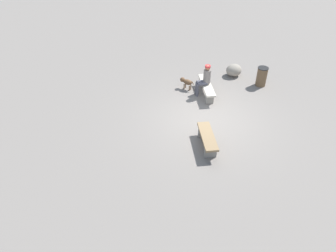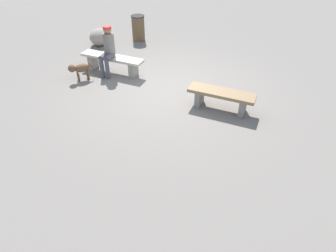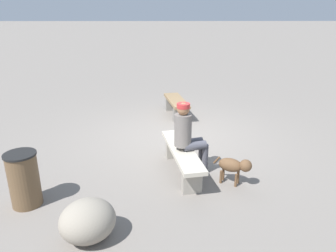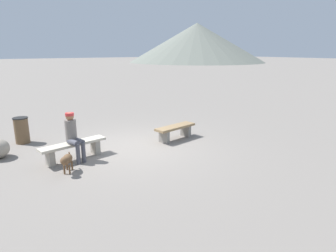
# 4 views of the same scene
# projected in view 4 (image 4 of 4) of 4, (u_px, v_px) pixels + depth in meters

# --- Properties ---
(ground) EXTENTS (210.00, 210.00, 0.06)m
(ground) POSITION_uv_depth(u_px,v_px,m) (133.00, 148.00, 8.98)
(ground) COLOR gray
(bench_left) EXTENTS (1.57, 0.69, 0.47)m
(bench_left) POSITION_uv_depth(u_px,v_px,m) (175.00, 130.00, 9.69)
(bench_left) COLOR gray
(bench_left) RESTS_ON ground
(bench_right) EXTENTS (1.87, 0.70, 0.48)m
(bench_right) POSITION_uv_depth(u_px,v_px,m) (74.00, 148.00, 7.91)
(bench_right) COLOR gray
(bench_right) RESTS_ON ground
(seated_person) EXTENTS (0.41, 0.61, 1.32)m
(seated_person) POSITION_uv_depth(u_px,v_px,m) (73.00, 134.00, 7.72)
(seated_person) COLOR slate
(seated_person) RESTS_ON ground
(dog) EXTENTS (0.42, 0.60, 0.49)m
(dog) POSITION_uv_depth(u_px,v_px,m) (67.00, 160.00, 7.01)
(dog) COLOR brown
(dog) RESTS_ON ground
(trash_bin) EXTENTS (0.46, 0.46, 0.84)m
(trash_bin) POSITION_uv_depth(u_px,v_px,m) (22.00, 130.00, 9.30)
(trash_bin) COLOR brown
(trash_bin) RESTS_ON ground
(distant_peak_4) EXTENTS (32.87, 32.87, 9.21)m
(distant_peak_4) POSITION_uv_depth(u_px,v_px,m) (197.00, 43.00, 70.72)
(distant_peak_4) COLOR slate
(distant_peak_4) RESTS_ON ground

